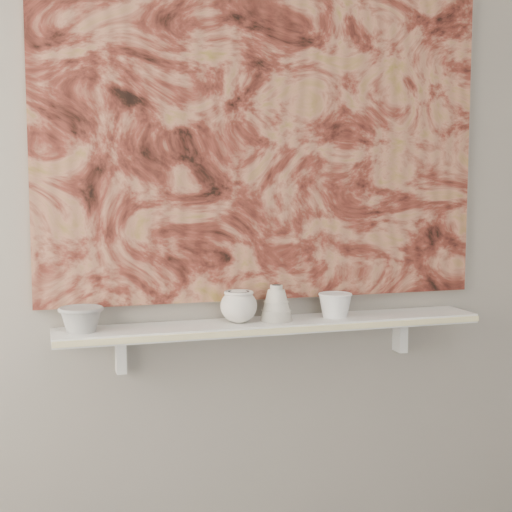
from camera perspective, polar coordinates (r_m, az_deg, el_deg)
name	(u,v)px	position (r m, az deg, el deg)	size (l,w,h in m)	color
wall_back	(266,190)	(2.37, 0.82, 5.26)	(3.60, 3.60, 0.00)	gray
shelf	(275,325)	(2.32, 1.53, -5.55)	(1.40, 0.18, 0.03)	silver
shelf_stripe	(284,331)	(2.24, 2.29, -5.98)	(1.40, 0.01, 0.02)	beige
bracket_left	(121,354)	(2.30, -10.78, -7.68)	(0.03, 0.06, 0.12)	silver
bracket_right	(400,335)	(2.59, 11.45, -6.19)	(0.03, 0.06, 0.12)	silver
painting	(268,132)	(2.36, 0.94, 9.88)	(1.50, 0.03, 1.10)	maroon
house_motif	(391,224)	(2.52, 10.78, 2.51)	(0.09, 0.00, 0.08)	black
bowl_grey	(81,319)	(2.20, -13.81, -4.91)	(0.14, 0.14, 0.08)	gray
cup_cream	(239,306)	(2.27, -1.39, -4.03)	(0.12, 0.12, 0.11)	beige
bell_vessel	(276,303)	(2.31, 1.63, -3.76)	(0.11, 0.11, 0.12)	silver
bowl_white	(335,305)	(2.39, 6.35, -3.91)	(0.11, 0.11, 0.08)	white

